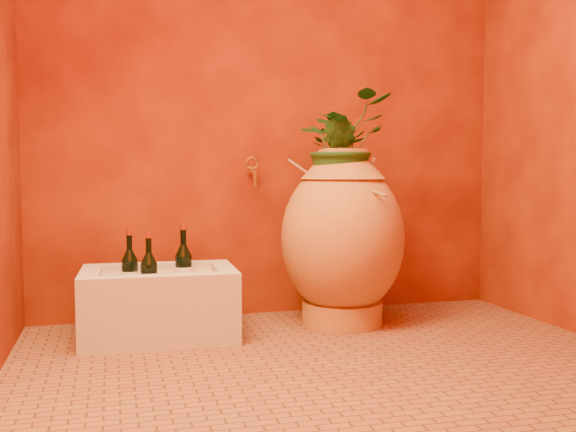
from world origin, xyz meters
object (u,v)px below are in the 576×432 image
object	(u,v)px
wine_bottle_c	(184,270)
stone_basin	(159,305)
wine_bottle_a	(149,278)
amphora	(343,237)
wall_tap	(253,171)
wine_bottle_b	(130,274)

from	to	relation	value
wine_bottle_c	stone_basin	bearing A→B (deg)	-150.10
stone_basin	wine_bottle_a	xyz separation A→B (m)	(-0.05, -0.08, 0.14)
stone_basin	amphora	bearing A→B (deg)	1.87
wine_bottle_c	wall_tap	size ratio (longest dim) A/B	2.12
wine_bottle_b	wine_bottle_c	distance (m)	0.25
wine_bottle_b	wall_tap	size ratio (longest dim) A/B	2.00
amphora	wine_bottle_a	world-z (taller)	amphora
amphora	stone_basin	xyz separation A→B (m)	(-0.89, -0.03, -0.28)
stone_basin	wine_bottle_c	xyz separation A→B (m)	(0.12, 0.07, 0.14)
wine_bottle_c	wall_tap	bearing A→B (deg)	31.11
wine_bottle_b	wine_bottle_c	size ratio (longest dim) A/B	0.94
wine_bottle_b	wine_bottle_c	bearing A→B (deg)	4.35
amphora	wall_tap	xyz separation A→B (m)	(-0.39, 0.27, 0.33)
stone_basin	wine_bottle_a	distance (m)	0.16
stone_basin	wall_tap	world-z (taller)	wall_tap
amphora	stone_basin	bearing A→B (deg)	-178.13
wall_tap	wine_bottle_b	bearing A→B (deg)	-158.32
wine_bottle_a	wine_bottle_c	bearing A→B (deg)	41.66
stone_basin	wine_bottle_a	world-z (taller)	wine_bottle_a
amphora	wine_bottle_c	size ratio (longest dim) A/B	2.59
amphora	wine_bottle_b	bearing A→B (deg)	178.82
stone_basin	wine_bottle_b	distance (m)	0.19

